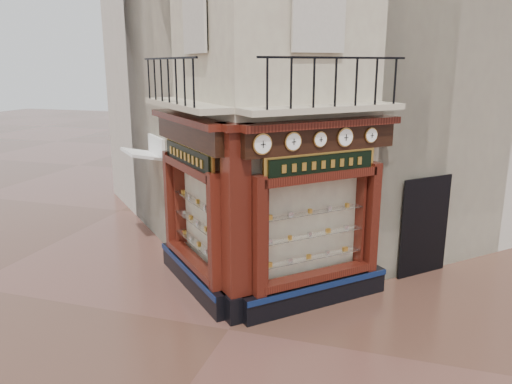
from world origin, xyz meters
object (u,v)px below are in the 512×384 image
at_px(awning, 146,245).
at_px(signboard_right, 322,164).
at_px(clock_c, 320,139).
at_px(signboard_left, 188,156).
at_px(clock_e, 371,135).
at_px(corner_pilaster, 236,227).
at_px(clock_a, 262,144).
at_px(clock_d, 345,137).
at_px(clock_b, 293,142).

xyz_separation_m(awning, signboard_right, (5.36, -2.18, 3.10)).
relative_size(clock_c, signboard_left, 0.15).
relative_size(clock_e, signboard_right, 0.17).
bearing_deg(corner_pilaster, signboard_left, 100.25).
relative_size(clock_a, clock_c, 1.28).
bearing_deg(clock_c, clock_d, 0.00).
bearing_deg(clock_c, clock_a, 180.00).
bearing_deg(corner_pilaster, awning, 95.69).
bearing_deg(signboard_left, signboard_right, -135.00).
bearing_deg(clock_e, corner_pilaster, 171.57).
bearing_deg(signboard_left, clock_a, -163.16).
distance_m(clock_a, signboard_left, 2.33).
bearing_deg(awning, corner_pilaster, -174.31).
xyz_separation_m(clock_c, signboard_left, (-2.91, 0.17, -0.52)).
bearing_deg(corner_pilaster, signboard_right, -10.25).
bearing_deg(clock_b, clock_c, -0.00).
bearing_deg(clock_b, awning, 105.40).
distance_m(clock_c, signboard_right, 0.55).
relative_size(clock_a, clock_e, 1.26).
bearing_deg(clock_c, clock_e, 0.00).
relative_size(clock_d, signboard_right, 0.20).
relative_size(clock_c, clock_e, 0.98).
distance_m(corner_pilaster, clock_c, 2.37).
bearing_deg(clock_c, awning, 111.24).
relative_size(clock_e, awning, 0.23).
xyz_separation_m(clock_c, signboard_right, (0.02, 0.17, -0.52)).
height_order(awning, signboard_left, signboard_left).
distance_m(clock_b, clock_e, 1.88).
bearing_deg(clock_b, clock_d, 0.00).
distance_m(clock_b, awning, 6.71).
xyz_separation_m(clock_b, awning, (-4.91, 2.79, -3.62)).
xyz_separation_m(clock_d, signboard_right, (-0.41, -0.26, -0.52)).
height_order(clock_b, signboard_left, clock_b).
bearing_deg(clock_b, corner_pilaster, 156.88).
bearing_deg(awning, clock_b, -164.60).
distance_m(clock_d, signboard_left, 3.38).
bearing_deg(clock_e, awning, 121.84).
distance_m(awning, signboard_right, 6.57).
bearing_deg(clock_e, clock_a, -180.00).
distance_m(clock_a, clock_b, 0.66).
relative_size(clock_c, clock_d, 0.81).
height_order(clock_c, clock_e, clock_e).
xyz_separation_m(corner_pilaster, clock_c, (1.45, 0.84, 1.67)).
xyz_separation_m(clock_d, awning, (-5.78, 1.93, -3.62)).
height_order(clock_a, clock_c, clock_a).
relative_size(signboard_left, signboard_right, 1.06).
xyz_separation_m(clock_b, clock_e, (1.33, 1.33, 0.00)).
distance_m(corner_pilaster, awning, 5.41).
bearing_deg(signboard_right, clock_e, -5.58).
bearing_deg(corner_pilaster, clock_d, -10.88).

